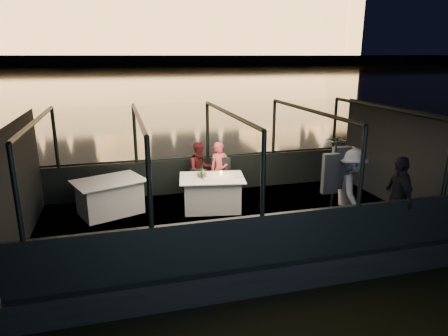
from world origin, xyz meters
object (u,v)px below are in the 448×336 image
object	(u,v)px
person_man_maroon	(200,168)
passenger_dark	(398,195)
dining_table_aft	(110,197)
chair_port_right	(223,182)
chair_port_left	(201,185)
passenger_stripe	(349,192)
wine_bottle	(202,172)
person_woman_coral	(220,167)
dining_table_central	(212,193)
coat_stand	(332,192)

from	to	relation	value
person_man_maroon	passenger_dark	xyz separation A→B (m)	(3.22, -3.19, 0.10)
dining_table_aft	chair_port_right	size ratio (longest dim) A/B	1.47
dining_table_aft	chair_port_left	distance (m)	2.09
dining_table_aft	chair_port_left	world-z (taller)	chair_port_left
passenger_stripe	chair_port_left	bearing A→B (deg)	62.97
chair_port_right	wine_bottle	xyz separation A→B (m)	(-0.65, -0.58, 0.47)
dining_table_aft	passenger_dark	xyz separation A→B (m)	(5.40, -2.65, 0.47)
chair_port_right	passenger_dark	xyz separation A→B (m)	(2.72, -2.86, 0.40)
passenger_dark	wine_bottle	xyz separation A→B (m)	(-3.37, 2.29, 0.06)
person_woman_coral	wine_bottle	distance (m)	1.04
passenger_stripe	dining_table_central	bearing A→B (deg)	66.93
person_man_maroon	coat_stand	bearing A→B (deg)	-66.20
dining_table_aft	person_man_maroon	bearing A→B (deg)	14.10
dining_table_central	wine_bottle	xyz separation A→B (m)	(-0.23, -0.01, 0.53)
chair_port_right	person_man_maroon	bearing A→B (deg)	155.89
chair_port_left	person_woman_coral	bearing A→B (deg)	57.43
passenger_dark	coat_stand	bearing A→B (deg)	-91.64
dining_table_central	passenger_stripe	world-z (taller)	passenger_stripe
chair_port_left	coat_stand	xyz separation A→B (m)	(2.07, -2.43, 0.45)
dining_table_aft	person_woman_coral	world-z (taller)	person_woman_coral
person_man_maroon	passenger_dark	size ratio (longest dim) A/B	0.87
person_man_maroon	dining_table_aft	bearing A→B (deg)	-176.73
dining_table_central	wine_bottle	distance (m)	0.58
dining_table_central	chair_port_right	bearing A→B (deg)	53.57
coat_stand	wine_bottle	xyz separation A→B (m)	(-2.13, 1.97, 0.02)
dining_table_aft	person_woman_coral	bearing A→B (deg)	9.91
person_woman_coral	person_man_maroon	world-z (taller)	person_man_maroon
dining_table_central	person_woman_coral	distance (m)	0.97
chair_port_left	coat_stand	world-z (taller)	coat_stand
chair_port_left	chair_port_right	world-z (taller)	chair_port_right
chair_port_left	coat_stand	bearing A→B (deg)	-24.53
person_man_maroon	passenger_stripe	bearing A→B (deg)	-60.52
person_man_maroon	passenger_dark	world-z (taller)	passenger_dark
chair_port_right	person_man_maroon	xyz separation A→B (m)	(-0.50, 0.33, 0.30)
coat_stand	passenger_dark	world-z (taller)	coat_stand
dining_table_central	coat_stand	distance (m)	2.79
person_man_maroon	passenger_stripe	xyz separation A→B (m)	(2.39, -2.82, 0.10)
dining_table_central	coat_stand	xyz separation A→B (m)	(1.90, -1.98, 0.51)
passenger_stripe	coat_stand	bearing A→B (deg)	114.75
passenger_stripe	passenger_dark	distance (m)	0.91
chair_port_left	person_man_maroon	bearing A→B (deg)	103.45
coat_stand	person_woman_coral	xyz separation A→B (m)	(-1.51, 2.79, -0.15)
chair_port_right	wine_bottle	bearing A→B (deg)	-128.81
chair_port_right	person_woman_coral	distance (m)	0.39
chair_port_left	passenger_dark	world-z (taller)	passenger_dark
chair_port_left	person_woman_coral	xyz separation A→B (m)	(0.56, 0.36, 0.30)
dining_table_aft	passenger_stripe	size ratio (longest dim) A/B	0.84
person_woman_coral	person_man_maroon	bearing A→B (deg)	160.66
coat_stand	person_man_maroon	distance (m)	3.49
wine_bottle	dining_table_central	bearing A→B (deg)	3.01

